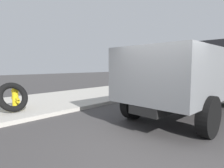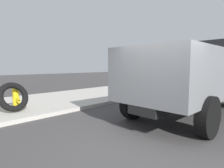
{
  "view_description": "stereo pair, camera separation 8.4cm",
  "coord_description": "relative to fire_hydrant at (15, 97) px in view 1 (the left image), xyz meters",
  "views": [
    {
      "loc": [
        -3.56,
        -2.22,
        1.86
      ],
      "look_at": [
        1.9,
        2.82,
        1.15
      ],
      "focal_mm": 30.16,
      "sensor_mm": 36.0,
      "label": 1
    },
    {
      "loc": [
        -3.51,
        -2.28,
        1.86
      ],
      "look_at": [
        1.9,
        2.82,
        1.15
      ],
      "focal_mm": 30.16,
      "sensor_mm": 36.0,
      "label": 2
    }
  ],
  "objects": [
    {
      "name": "ground_plane",
      "position": [
        0.73,
        -5.64,
        -0.61
      ],
      "size": [
        80.0,
        80.0,
        0.0
      ],
      "primitive_type": "plane",
      "color": "#423F3F"
    },
    {
      "name": "fire_hydrant",
      "position": [
        0.0,
        0.0,
        0.0
      ],
      "size": [
        0.27,
        0.62,
        0.87
      ],
      "color": "yellow",
      "rests_on": "sidewalk_curb"
    },
    {
      "name": "loose_tire",
      "position": [
        -0.27,
        -0.49,
        0.11
      ],
      "size": [
        1.19,
        0.75,
        1.13
      ],
      "primitive_type": "torus",
      "rotation": [
        1.19,
        0.0,
        0.11
      ],
      "color": "black",
      "rests_on": "sidewalk_curb"
    },
    {
      "name": "dump_truck_gray",
      "position": [
        4.92,
        -5.33,
        1.0
      ],
      "size": [
        7.11,
        3.06,
        3.0
      ],
      "color": "slate",
      "rests_on": "ground"
    },
    {
      "name": "sidewalk_curb",
      "position": [
        0.73,
        0.86,
        -0.54
      ],
      "size": [
        36.0,
        5.0,
        0.15
      ],
      "primitive_type": "cube",
      "color": "#BCB7AD",
      "rests_on": "ground"
    }
  ]
}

